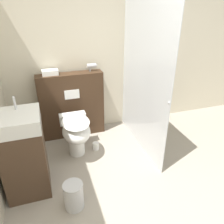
{
  "coord_description": "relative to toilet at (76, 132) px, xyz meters",
  "views": [
    {
      "loc": [
        -0.84,
        -1.18,
        1.98
      ],
      "look_at": [
        -0.04,
        1.27,
        0.67
      ],
      "focal_mm": 35.0,
      "sensor_mm": 36.0,
      "label": 1
    }
  ],
  "objects": [
    {
      "name": "folded_towel",
      "position": [
        -0.22,
        0.61,
        0.69
      ],
      "size": [
        0.22,
        0.14,
        0.07
      ],
      "color": "white",
      "rests_on": "partition_panel"
    },
    {
      "name": "wall_back",
      "position": [
        0.52,
        0.76,
        0.87
      ],
      "size": [
        8.0,
        0.06,
        2.5
      ],
      "color": "beige",
      "rests_on": "ground_plane"
    },
    {
      "name": "toilet",
      "position": [
        0.0,
        0.0,
        0.0
      ],
      "size": [
        0.37,
        0.62,
        0.58
      ],
      "color": "white",
      "rests_on": "ground_plane"
    },
    {
      "name": "waste_bin",
      "position": [
        -0.19,
        -0.88,
        -0.23
      ],
      "size": [
        0.21,
        0.21,
        0.31
      ],
      "color": "silver",
      "rests_on": "ground_plane"
    },
    {
      "name": "sink_vanity",
      "position": [
        -0.63,
        -0.46,
        0.11
      ],
      "size": [
        0.46,
        0.47,
        1.12
      ],
      "color": "#473323",
      "rests_on": "ground_plane"
    },
    {
      "name": "shower_glass",
      "position": [
        0.96,
        0.01,
        0.64
      ],
      "size": [
        0.04,
        1.44,
        2.05
      ],
      "color": "silver",
      "rests_on": "ground_plane"
    },
    {
      "name": "partition_panel",
      "position": [
        0.05,
        0.59,
        0.13
      ],
      "size": [
        0.98,
        0.22,
        1.03
      ],
      "color": "#3D2819",
      "rests_on": "ground_plane"
    },
    {
      "name": "spare_toilet_roll",
      "position": [
        0.28,
        0.04,
        -0.32
      ],
      "size": [
        0.09,
        0.09,
        0.11
      ],
      "color": "white",
      "rests_on": "ground_plane"
    },
    {
      "name": "hair_drier",
      "position": [
        0.4,
        0.61,
        0.73
      ],
      "size": [
        0.16,
        0.06,
        0.12
      ],
      "color": "#B7B7BC",
      "rests_on": "partition_panel"
    }
  ]
}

